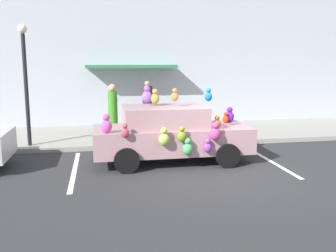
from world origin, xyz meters
TOP-DOWN VIEW (x-y plane):
  - ground_plane at (0.00, 0.00)m, footprint 60.00×60.00m
  - sidewalk at (0.00, 5.00)m, footprint 24.00×4.00m
  - storefront_building at (-0.02, 7.14)m, footprint 24.00×1.25m
  - parking_stripe_front at (1.80, 1.00)m, footprint 0.12×3.60m
  - parking_stripe_rear at (-3.52, 1.00)m, footprint 0.12×3.60m
  - plush_covered_car at (-0.96, 1.31)m, footprint 4.24×1.99m
  - teddy_bear_on_sidewalk at (-0.58, 3.47)m, footprint 0.39×0.32m
  - street_lamp_post at (-5.02, 3.50)m, footprint 0.28×0.28m
  - pedestrian_near_shopfront at (-2.40, 4.01)m, footprint 0.32×0.32m
  - pedestrian_walking_past at (-0.99, 5.79)m, footprint 0.38×0.38m

SIDE VIEW (x-z plane):
  - ground_plane at x=0.00m, z-range 0.00..0.00m
  - parking_stripe_front at x=1.80m, z-range 0.00..0.01m
  - parking_stripe_rear at x=-3.52m, z-range 0.00..0.01m
  - sidewalk at x=0.00m, z-range 0.00..0.15m
  - teddy_bear_on_sidewalk at x=-0.58m, z-range 0.12..0.86m
  - plush_covered_car at x=-0.96m, z-range -0.25..1.85m
  - pedestrian_walking_past at x=-0.99m, z-range 0.08..1.93m
  - pedestrian_near_shopfront at x=-2.40m, z-range 0.10..1.96m
  - street_lamp_post at x=-5.02m, z-range 0.58..4.27m
  - storefront_building at x=-0.02m, z-range -0.01..6.39m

